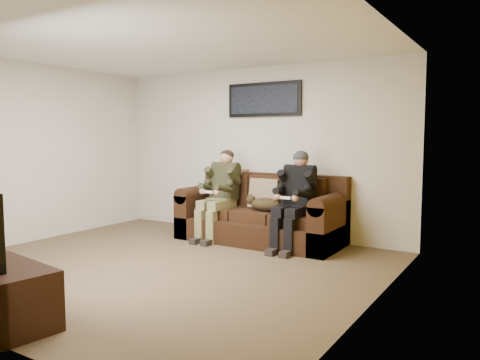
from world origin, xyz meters
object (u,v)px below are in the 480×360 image
Objects in this scene: cat at (264,204)px; framed_poster at (264,100)px; sofa at (263,216)px; person_left at (220,188)px; person_right at (295,193)px.

framed_poster is at bearing 119.93° from cat.
cat is at bearing -55.82° from sofa.
cat is (0.74, 0.01, -0.18)m from person_left.
person_left is 1.23m from person_right.
sofa is at bearing 162.00° from person_right.
sofa is 0.31m from cat.
sofa is 1.79× the size of person_left.
sofa is 1.78m from framed_poster.
person_right is 1.67m from framed_poster.
person_left reaches higher than sofa.
framed_poster is at bearing 144.55° from person_right.
person_left is at bearing -161.96° from sofa.
cat is (0.13, -0.19, 0.21)m from sofa.
person_right reaches higher than person_left.
sofa is at bearing -62.29° from framed_poster.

